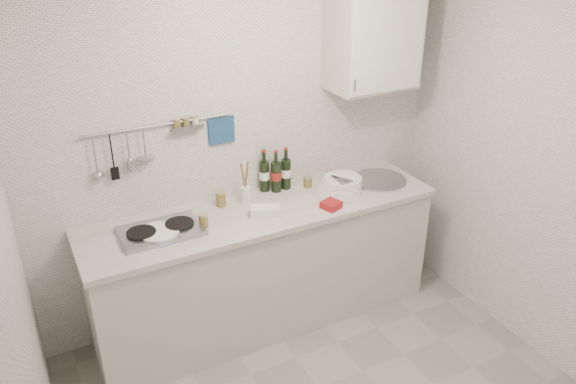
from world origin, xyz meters
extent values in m
cube|color=silver|center=(0.00, 1.40, 1.25)|extent=(3.00, 0.02, 2.50)
cube|color=silver|center=(-1.50, 0.00, 1.25)|extent=(0.02, 2.80, 2.50)
cube|color=silver|center=(1.50, 0.00, 1.25)|extent=(0.02, 2.80, 2.50)
cube|color=beige|center=(0.00, 1.10, 0.44)|extent=(2.40, 0.60, 0.88)
cube|color=silver|center=(0.00, 1.10, 0.90)|extent=(2.44, 0.64, 0.04)
cube|color=black|center=(0.00, 1.12, 0.05)|extent=(2.34, 0.52, 0.10)
cube|color=#93969B|center=(-0.70, 1.10, 0.94)|extent=(0.50, 0.32, 0.03)
cylinder|color=black|center=(-0.82, 1.10, 0.96)|extent=(0.18, 0.18, 0.01)
cylinder|color=black|center=(-0.58, 1.10, 0.96)|extent=(0.18, 0.18, 0.01)
cylinder|color=#93969B|center=(0.95, 1.10, 0.93)|extent=(0.40, 0.40, 0.02)
cylinder|color=#93969B|center=(0.95, 1.10, 0.87)|extent=(0.34, 0.34, 0.10)
cylinder|color=#93969B|center=(-0.58, 1.37, 1.52)|extent=(0.95, 0.02, 0.02)
cube|color=navy|center=(-0.16, 1.39, 1.41)|extent=(0.18, 0.02, 0.18)
cube|color=beige|center=(0.90, 1.22, 1.95)|extent=(0.60, 0.35, 0.70)
cube|color=white|center=(0.90, 1.04, 1.95)|extent=(0.56, 0.01, 0.66)
cylinder|color=#93969B|center=(0.64, 1.03, 1.70)|extent=(0.01, 0.01, 0.08)
cylinder|color=#4D63B0|center=(-0.73, 1.06, 0.93)|extent=(0.26, 0.26, 0.01)
cylinder|color=#4D63B0|center=(-0.72, 1.07, 0.94)|extent=(0.26, 0.26, 0.01)
cylinder|color=#4D63B0|center=(-0.72, 1.07, 0.95)|extent=(0.25, 0.25, 0.01)
cylinder|color=white|center=(0.58, 1.06, 0.93)|extent=(0.31, 0.31, 0.01)
cylinder|color=white|center=(0.58, 1.06, 0.94)|extent=(0.30, 0.30, 0.01)
cylinder|color=white|center=(0.59, 1.07, 0.96)|extent=(0.30, 0.30, 0.01)
cylinder|color=white|center=(0.60, 1.07, 0.97)|extent=(0.29, 0.29, 0.01)
cylinder|color=white|center=(0.60, 1.08, 0.99)|extent=(0.28, 0.28, 0.01)
cylinder|color=white|center=(0.61, 1.08, 1.00)|extent=(0.28, 0.28, 0.01)
cylinder|color=white|center=(0.62, 1.08, 1.01)|extent=(0.27, 0.27, 0.01)
cube|color=white|center=(-0.03, 1.02, 0.95)|extent=(0.22, 0.17, 0.06)
cube|color=red|center=(0.41, 0.90, 0.94)|extent=(0.14, 0.14, 0.05)
cylinder|color=white|center=(-0.06, 1.25, 0.97)|extent=(0.07, 0.07, 0.11)
cylinder|color=#95623B|center=(-0.05, 1.25, 1.11)|extent=(0.03, 0.05, 0.22)
cylinder|color=#95623B|center=(-0.07, 1.26, 1.10)|extent=(0.04, 0.04, 0.20)
cylinder|color=brown|center=(-0.23, 1.27, 0.97)|extent=(0.07, 0.07, 0.10)
cylinder|color=tan|center=(-0.23, 1.27, 1.02)|extent=(0.07, 0.07, 0.01)
cylinder|color=brown|center=(0.43, 1.26, 0.95)|extent=(0.06, 0.06, 0.07)
cylinder|color=tan|center=(0.43, 1.26, 0.99)|extent=(0.07, 0.07, 0.01)
cylinder|color=brown|center=(0.62, 1.25, 0.96)|extent=(0.06, 0.06, 0.08)
cylinder|color=tan|center=(0.62, 1.25, 1.00)|extent=(0.07, 0.07, 0.01)
cylinder|color=brown|center=(-0.44, 1.05, 0.96)|extent=(0.06, 0.06, 0.08)
cylinder|color=tan|center=(-0.44, 1.05, 1.00)|extent=(0.06, 0.06, 0.01)
camera|label=1|loc=(-1.39, -1.92, 2.70)|focal=35.00mm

